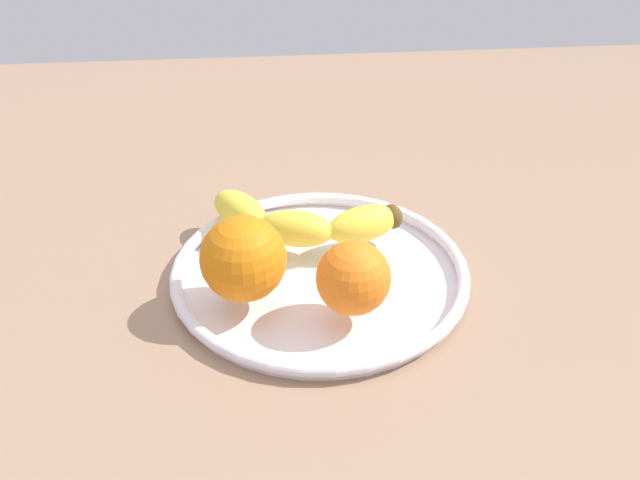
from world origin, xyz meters
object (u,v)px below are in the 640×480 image
banana (303,221)px  orange_back_right (353,278)px  fruit_bowl (320,273)px  orange_front_left (243,259)px

banana → orange_back_right: bearing=-56.9°
fruit_bowl → orange_back_right: 8.39cm
banana → orange_front_left: 11.22cm
fruit_bowl → orange_back_right: orange_back_right is taller
fruit_bowl → orange_front_left: orange_front_left is taller
orange_back_right → orange_front_left: orange_front_left is taller
banana → fruit_bowl: bearing=-60.0°
orange_back_right → orange_front_left: size_ratio=0.85×
fruit_bowl → banana: size_ratio=1.41×
banana → orange_front_left: size_ratio=2.63×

